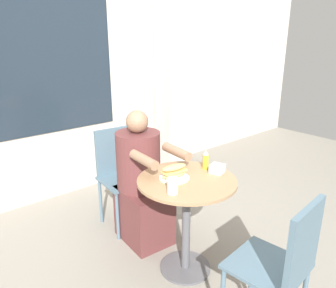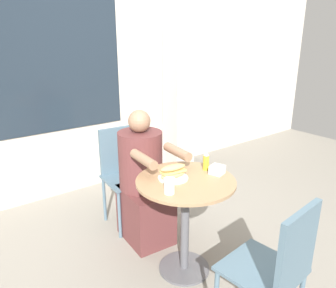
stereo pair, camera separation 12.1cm
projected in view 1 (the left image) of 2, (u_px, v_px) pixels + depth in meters
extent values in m
plane|color=gray|center=(185.00, 268.00, 2.42)|extent=(8.00, 8.00, 0.00)
cube|color=beige|center=(66.00, 60.00, 3.26)|extent=(8.00, 0.08, 2.80)
cube|color=#1E2833|center=(46.00, 61.00, 3.09)|extent=(1.37, 0.01, 1.40)
cube|color=#B2ADA3|center=(171.00, 74.00, 3.92)|extent=(0.29, 0.29, 2.40)
cylinder|color=#997551|center=(187.00, 181.00, 2.20)|extent=(0.67, 0.67, 0.02)
cylinder|color=#515156|center=(186.00, 226.00, 2.31)|extent=(0.06, 0.06, 0.68)
cylinder|color=#515156|center=(185.00, 267.00, 2.42)|extent=(0.37, 0.37, 0.02)
cube|color=slate|center=(125.00, 180.00, 2.85)|extent=(0.41, 0.41, 0.02)
cube|color=slate|center=(114.00, 151.00, 2.92)|extent=(0.35, 0.06, 0.42)
cylinder|color=slate|center=(151.00, 205.00, 2.89)|extent=(0.03, 0.03, 0.43)
cylinder|color=slate|center=(118.00, 217.00, 2.70)|extent=(0.03, 0.03, 0.43)
cylinder|color=slate|center=(132.00, 191.00, 3.14)|extent=(0.03, 0.03, 0.43)
cylinder|color=slate|center=(101.00, 201.00, 2.96)|extent=(0.03, 0.03, 0.43)
cube|color=brown|center=(144.00, 215.00, 2.71)|extent=(0.37, 0.47, 0.45)
cylinder|color=brown|center=(138.00, 161.00, 2.61)|extent=(0.35, 0.35, 0.47)
sphere|color=#8E6B51|center=(137.00, 122.00, 2.51)|extent=(0.18, 0.18, 0.18)
cylinder|color=#8E6B51|center=(177.00, 152.00, 2.40)|extent=(0.09, 0.29, 0.07)
cylinder|color=#8E6B51|center=(144.00, 160.00, 2.25)|extent=(0.09, 0.29, 0.07)
cube|color=slate|center=(267.00, 266.00, 1.79)|extent=(0.42, 0.42, 0.02)
cube|color=slate|center=(304.00, 245.00, 1.61)|extent=(0.35, 0.07, 0.42)
cylinder|color=slate|center=(252.00, 270.00, 2.08)|extent=(0.03, 0.03, 0.43)
cylinder|color=white|center=(174.00, 178.00, 2.21)|extent=(0.21, 0.21, 0.01)
ellipsoid|color=tan|center=(174.00, 175.00, 2.20)|extent=(0.19, 0.09, 0.04)
cube|color=#D6BC66|center=(174.00, 171.00, 2.20)|extent=(0.18, 0.09, 0.01)
ellipsoid|color=tan|center=(174.00, 167.00, 2.19)|extent=(0.19, 0.09, 0.04)
cylinder|color=silver|center=(173.00, 187.00, 1.99)|extent=(0.07, 0.07, 0.09)
cylinder|color=white|center=(173.00, 179.00, 1.97)|extent=(0.07, 0.07, 0.01)
cube|color=silver|center=(217.00, 169.00, 2.29)|extent=(0.11, 0.11, 0.06)
cylinder|color=gold|center=(206.00, 162.00, 2.35)|extent=(0.04, 0.04, 0.11)
cone|color=white|center=(206.00, 153.00, 2.33)|extent=(0.04, 0.04, 0.03)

